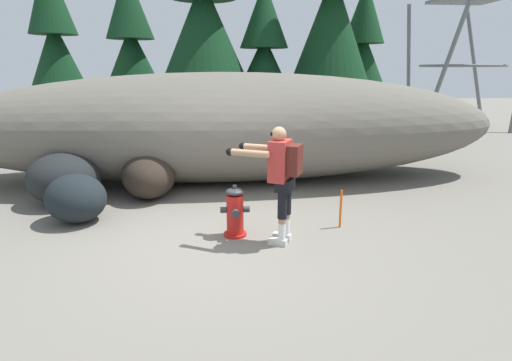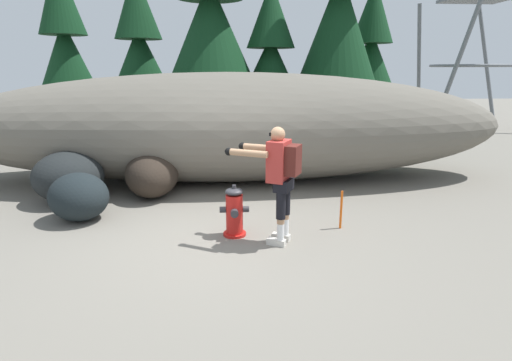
{
  "view_description": "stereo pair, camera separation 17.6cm",
  "coord_description": "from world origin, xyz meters",
  "px_view_note": "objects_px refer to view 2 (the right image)",
  "views": [
    {
      "loc": [
        -0.13,
        -5.53,
        2.37
      ],
      "look_at": [
        0.44,
        0.43,
        0.75
      ],
      "focal_mm": 28.87,
      "sensor_mm": 36.0,
      "label": 1
    },
    {
      "loc": [
        0.05,
        -5.55,
        2.37
      ],
      "look_at": [
        0.44,
        0.43,
        0.75
      ],
      "focal_mm": 28.87,
      "sensor_mm": 36.0,
      "label": 2
    }
  ],
  "objects_px": {
    "fire_hydrant": "(234,212)",
    "survey_stake": "(341,210)",
    "boulder_mid": "(152,174)",
    "utility_worker": "(279,171)",
    "boulder_large": "(69,177)",
    "boulder_small": "(79,197)"
  },
  "relations": [
    {
      "from": "utility_worker",
      "to": "boulder_mid",
      "type": "distance_m",
      "value": 3.23
    },
    {
      "from": "survey_stake",
      "to": "boulder_mid",
      "type": "bearing_deg",
      "value": 149.48
    },
    {
      "from": "fire_hydrant",
      "to": "boulder_small",
      "type": "bearing_deg",
      "value": 161.9
    },
    {
      "from": "fire_hydrant",
      "to": "utility_worker",
      "type": "distance_m",
      "value": 0.96
    },
    {
      "from": "boulder_large",
      "to": "survey_stake",
      "type": "relative_size",
      "value": 2.11
    },
    {
      "from": "fire_hydrant",
      "to": "utility_worker",
      "type": "bearing_deg",
      "value": -26.22
    },
    {
      "from": "boulder_small",
      "to": "survey_stake",
      "type": "distance_m",
      "value": 4.18
    },
    {
      "from": "utility_worker",
      "to": "fire_hydrant",
      "type": "bearing_deg",
      "value": 0.29
    },
    {
      "from": "fire_hydrant",
      "to": "utility_worker",
      "type": "xyz_separation_m",
      "value": [
        0.61,
        -0.3,
        0.68
      ]
    },
    {
      "from": "utility_worker",
      "to": "survey_stake",
      "type": "bearing_deg",
      "value": -128.76
    },
    {
      "from": "fire_hydrant",
      "to": "boulder_mid",
      "type": "xyz_separation_m",
      "value": [
        -1.54,
        2.04,
        0.09
      ]
    },
    {
      "from": "boulder_large",
      "to": "boulder_small",
      "type": "xyz_separation_m",
      "value": [
        0.53,
        -1.03,
        -0.08
      ]
    },
    {
      "from": "fire_hydrant",
      "to": "survey_stake",
      "type": "relative_size",
      "value": 1.29
    },
    {
      "from": "boulder_large",
      "to": "survey_stake",
      "type": "bearing_deg",
      "value": -19.74
    },
    {
      "from": "boulder_small",
      "to": "survey_stake",
      "type": "xyz_separation_m",
      "value": [
        4.12,
        -0.64,
        -0.09
      ]
    },
    {
      "from": "boulder_large",
      "to": "utility_worker",
      "type": "bearing_deg",
      "value": -30.53
    },
    {
      "from": "boulder_mid",
      "to": "boulder_small",
      "type": "xyz_separation_m",
      "value": [
        -0.96,
        -1.22,
        -0.06
      ]
    },
    {
      "from": "utility_worker",
      "to": "survey_stake",
      "type": "relative_size",
      "value": 2.73
    },
    {
      "from": "utility_worker",
      "to": "boulder_large",
      "type": "bearing_deg",
      "value": -4.01
    },
    {
      "from": "boulder_large",
      "to": "boulder_small",
      "type": "bearing_deg",
      "value": -62.82
    },
    {
      "from": "utility_worker",
      "to": "boulder_large",
      "type": "distance_m",
      "value": 4.25
    },
    {
      "from": "boulder_large",
      "to": "boulder_small",
      "type": "relative_size",
      "value": 1.29
    }
  ]
}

